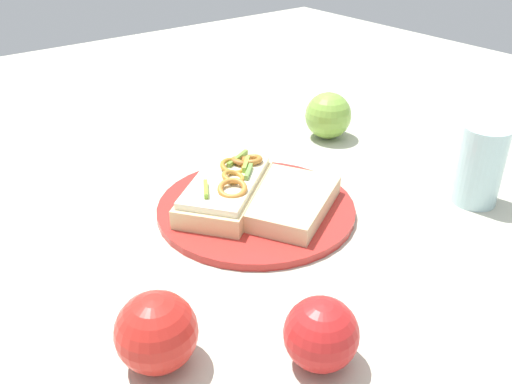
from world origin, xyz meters
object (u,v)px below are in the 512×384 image
apple_2 (328,116)px  drinking_glass (480,166)px  bread_slice_side (287,201)px  apple_1 (321,334)px  apple_0 (156,332)px  plate (256,208)px  sandwich (227,189)px

apple_2 → drinking_glass: drinking_glass is taller
bread_slice_side → drinking_glass: size_ratio=1.33×
apple_1 → apple_0: bearing=52.4°
bread_slice_side → apple_2: size_ratio=1.85×
plate → apple_0: 0.28m
plate → sandwich: bearing=34.6°
apple_0 → apple_2: (0.28, -0.49, 0.00)m
sandwich → plate: bearing=-92.0°
bread_slice_side → apple_0: bearing=176.3°
bread_slice_side → apple_1: 0.26m
apple_0 → apple_1: 0.15m
apple_1 → drinking_glass: drinking_glass is taller
sandwich → apple_1: (-0.28, 0.09, 0.01)m
apple_0 → drinking_glass: drinking_glass is taller
plate → bread_slice_side: bread_slice_side is taller
apple_0 → apple_1: (-0.09, -0.12, -0.00)m
apple_1 → bread_slice_side: bearing=-34.1°
sandwich → bread_slice_side: bearing=-91.0°
plate → apple_1: 0.27m
plate → apple_2: size_ratio=3.33×
plate → apple_1: bearing=154.4°
bread_slice_side → apple_2: (0.15, -0.23, 0.02)m
drinking_glass → sandwich: bearing=54.7°
plate → drinking_glass: (-0.16, -0.26, 0.05)m
sandwich → apple_0: 0.28m
sandwich → apple_2: bearing=-19.1°
apple_1 → drinking_glass: size_ratio=0.62×
apple_1 → drinking_glass: 0.38m
apple_1 → apple_2: size_ratio=0.87×
sandwich → drinking_glass: size_ratio=1.72×
bread_slice_side → apple_1: size_ratio=2.14×
plate → sandwich: 0.05m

